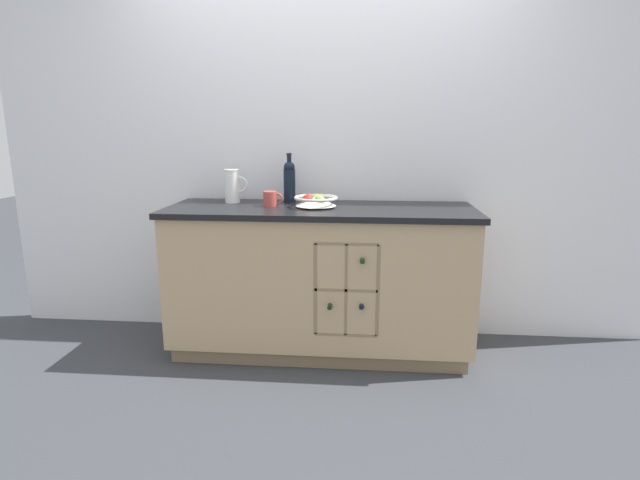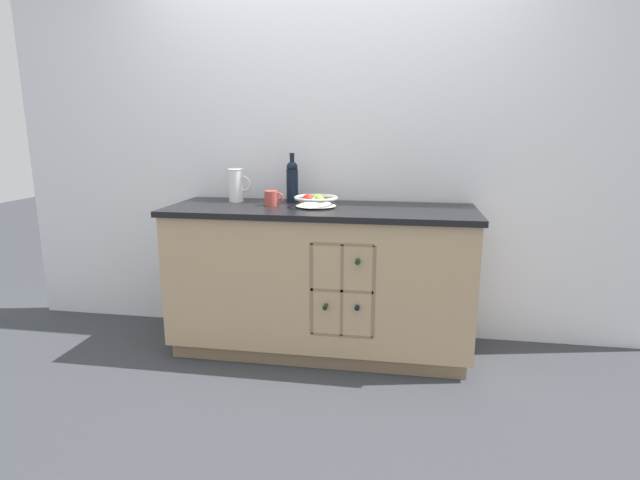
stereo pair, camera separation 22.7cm
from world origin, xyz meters
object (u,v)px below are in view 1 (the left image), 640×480
at_px(fruit_bowl, 316,200).
at_px(standing_wine_bottle, 289,180).
at_px(ceramic_mug, 271,199).
at_px(white_pitcher, 233,185).

relative_size(fruit_bowl, standing_wine_bottle, 0.85).
xyz_separation_m(fruit_bowl, standing_wine_bottle, (-0.19, 0.20, 0.10)).
xyz_separation_m(ceramic_mug, standing_wine_bottle, (0.09, 0.19, 0.09)).
xyz_separation_m(white_pitcher, ceramic_mug, (0.27, -0.13, -0.07)).
height_order(fruit_bowl, white_pitcher, white_pitcher).
bearing_deg(fruit_bowl, ceramic_mug, 177.44).
xyz_separation_m(white_pitcher, standing_wine_bottle, (0.36, 0.06, 0.03)).
distance_m(fruit_bowl, standing_wine_bottle, 0.29).
bearing_deg(fruit_bowl, white_pitcher, 165.83).
bearing_deg(ceramic_mug, fruit_bowl, -2.56).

